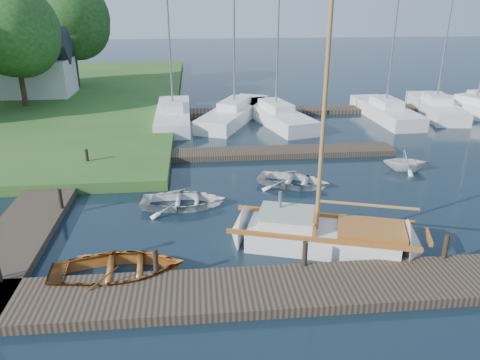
{
  "coord_description": "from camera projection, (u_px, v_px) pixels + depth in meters",
  "views": [
    {
      "loc": [
        -1.68,
        -17.16,
        8.03
      ],
      "look_at": [
        0.0,
        0.0,
        1.2
      ],
      "focal_mm": 35.0,
      "sensor_mm": 36.0,
      "label": 1
    }
  ],
  "objects": [
    {
      "name": "marina_boat_1",
      "position": [
        234.0,
        112.0,
        32.18
      ],
      "size": [
        5.78,
        9.25,
        10.78
      ],
      "rotation": [
        0.0,
        0.0,
        1.15
      ],
      "color": "silver",
      "rests_on": "ground"
    },
    {
      "name": "mooring_post_1",
      "position": [
        156.0,
        261.0,
        13.83
      ],
      "size": [
        0.16,
        0.16,
        0.8
      ],
      "primitive_type": "cylinder",
      "color": "black",
      "rests_on": "near_dock"
    },
    {
      "name": "tree_7",
      "position": [
        70.0,
        18.0,
        39.72
      ],
      "size": [
        6.83,
        6.83,
        9.38
      ],
      "color": "#332114",
      "rests_on": "shore"
    },
    {
      "name": "ground",
      "position": [
        240.0,
        207.0,
        18.99
      ],
      "size": [
        160.0,
        160.0,
        0.0
      ],
      "primitive_type": "plane",
      "color": "black",
      "rests_on": "ground"
    },
    {
      "name": "dinghy",
      "position": [
        118.0,
        266.0,
        14.11
      ],
      "size": [
        4.19,
        3.14,
        0.83
      ],
      "primitive_type": "imported",
      "rotation": [
        0.0,
        0.0,
        1.65
      ],
      "color": "#924114",
      "rests_on": "ground"
    },
    {
      "name": "marina_boat_2",
      "position": [
        276.0,
        114.0,
        31.52
      ],
      "size": [
        4.29,
        8.65,
        10.54
      ],
      "rotation": [
        0.0,
        0.0,
        1.83
      ],
      "color": "silver",
      "rests_on": "ground"
    },
    {
      "name": "near_dock",
      "position": [
        260.0,
        291.0,
        13.38
      ],
      "size": [
        18.0,
        2.2,
        0.3
      ],
      "primitive_type": "cube",
      "color": "#2F201A",
      "rests_on": "ground"
    },
    {
      "name": "mooring_post_2",
      "position": [
        305.0,
        254.0,
        14.24
      ],
      "size": [
        0.16,
        0.16,
        0.8
      ],
      "primitive_type": "cylinder",
      "color": "black",
      "rests_on": "near_dock"
    },
    {
      "name": "mooring_post_4",
      "position": [
        60.0,
        198.0,
        18.1
      ],
      "size": [
        0.16,
        0.16,
        0.8
      ],
      "primitive_type": "cylinder",
      "color": "black",
      "rests_on": "left_dock"
    },
    {
      "name": "tender_d",
      "position": [
        406.0,
        159.0,
        22.82
      ],
      "size": [
        2.47,
        2.25,
        1.12
      ],
      "primitive_type": "imported",
      "rotation": [
        0.0,
        0.0,
        1.36
      ],
      "color": "silver",
      "rests_on": "ground"
    },
    {
      "name": "sailboat",
      "position": [
        327.0,
        238.0,
        15.91
      ],
      "size": [
        7.41,
        4.02,
        9.83
      ],
      "rotation": [
        0.0,
        0.0,
        -0.31
      ],
      "color": "silver",
      "rests_on": "ground"
    },
    {
      "name": "mooring_post_5",
      "position": [
        87.0,
        157.0,
        22.72
      ],
      "size": [
        0.16,
        0.16,
        0.8
      ],
      "primitive_type": "cylinder",
      "color": "black",
      "rests_on": "left_dock"
    },
    {
      "name": "left_dock",
      "position": [
        50.0,
        192.0,
        20.06
      ],
      "size": [
        2.2,
        18.0,
        0.3
      ],
      "primitive_type": "cube",
      "color": "#2F201A",
      "rests_on": "ground"
    },
    {
      "name": "far_dock",
      "position": [
        265.0,
        153.0,
        25.13
      ],
      "size": [
        14.0,
        1.6,
        0.3
      ],
      "primitive_type": "cube",
      "color": "#2F201A",
      "rests_on": "ground"
    },
    {
      "name": "tender_a",
      "position": [
        183.0,
        199.0,
        18.94
      ],
      "size": [
        3.56,
        2.63,
        0.71
      ],
      "primitive_type": "imported",
      "rotation": [
        0.0,
        0.0,
        1.52
      ],
      "color": "silver",
      "rests_on": "ground"
    },
    {
      "name": "tender_c",
      "position": [
        293.0,
        178.0,
        21.07
      ],
      "size": [
        3.96,
        3.52,
        0.68
      ],
      "primitive_type": "imported",
      "rotation": [
        0.0,
        0.0,
        1.13
      ],
      "color": "silver",
      "rests_on": "ground"
    },
    {
      "name": "marina_boat_0",
      "position": [
        173.0,
        114.0,
        31.61
      ],
      "size": [
        2.33,
        8.9,
        11.16
      ],
      "rotation": [
        0.0,
        0.0,
        1.59
      ],
      "color": "silver",
      "rests_on": "ground"
    },
    {
      "name": "marina_boat_5",
      "position": [
        436.0,
        106.0,
        33.76
      ],
      "size": [
        3.5,
        8.21,
        10.9
      ],
      "rotation": [
        0.0,
        0.0,
        1.4
      ],
      "color": "silver",
      "rests_on": "ground"
    },
    {
      "name": "mooring_post_3",
      "position": [
        446.0,
        246.0,
        14.65
      ],
      "size": [
        0.16,
        0.16,
        0.8
      ],
      "primitive_type": "cylinder",
      "color": "black",
      "rests_on": "near_dock"
    },
    {
      "name": "marina_boat_4",
      "position": [
        385.0,
        110.0,
        32.54
      ],
      "size": [
        2.56,
        7.93,
        11.8
      ],
      "rotation": [
        0.0,
        0.0,
        1.62
      ],
      "color": "silver",
      "rests_on": "ground"
    },
    {
      "name": "marina_boat_6",
      "position": [
        476.0,
        108.0,
        33.09
      ],
      "size": [
        5.24,
        8.21,
        10.86
      ],
      "rotation": [
        0.0,
        0.0,
        1.99
      ],
      "color": "silver",
      "rests_on": "ground"
    },
    {
      "name": "pontoon",
      "position": [
        353.0,
        109.0,
        34.64
      ],
      "size": [
        30.0,
        1.6,
        0.3
      ],
      "primitive_type": "cube",
      "color": "#2F201A",
      "rests_on": "ground"
    },
    {
      "name": "tree_3",
      "position": [
        13.0,
        30.0,
        32.28
      ],
      "size": [
        6.41,
        6.38,
        8.74
      ],
      "color": "#332114",
      "rests_on": "shore"
    },
    {
      "name": "house_c",
      "position": [
        38.0,
        69.0,
        37.13
      ],
      "size": [
        5.25,
        4.0,
        5.28
      ],
      "color": "white",
      "rests_on": "shore"
    }
  ]
}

